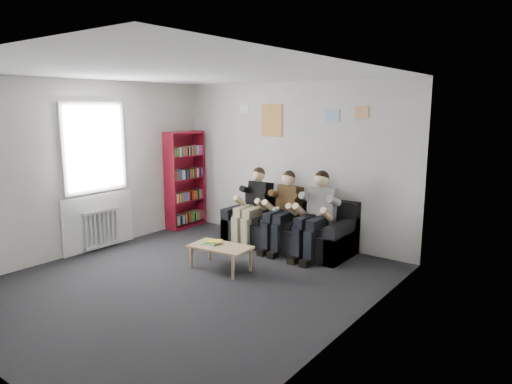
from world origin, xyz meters
TOP-DOWN VIEW (x-y plane):
  - room_shell at (0.00, 0.00)m, footprint 5.00×5.00m
  - sofa at (0.23, 2.09)m, footprint 2.14×0.88m
  - bookshelf at (-2.09, 2.03)m, footprint 0.27×0.82m
  - coffee_table at (0.01, 0.64)m, footprint 0.87×0.48m
  - game_cases at (-0.14, 0.63)m, footprint 0.25×0.22m
  - person_left at (-0.37, 1.90)m, footprint 0.39×0.84m
  - person_middle at (0.23, 1.90)m, footprint 0.39×0.83m
  - person_right at (0.83, 1.89)m, footprint 0.41×0.88m
  - radiator at (-2.15, 0.20)m, footprint 0.10×0.64m
  - window at (-2.22, 0.20)m, footprint 0.05×1.30m
  - poster_large at (-0.40, 2.49)m, footprint 0.42×0.01m
  - poster_blue at (0.75, 2.49)m, footprint 0.25×0.01m
  - poster_pink at (1.25, 2.49)m, footprint 0.22×0.01m
  - poster_sign at (-1.00, 2.49)m, footprint 0.20×0.01m

SIDE VIEW (x-z plane):
  - sofa at x=0.23m, z-range -0.12..0.71m
  - coffee_table at x=0.01m, z-range 0.13..0.48m
  - radiator at x=-2.15m, z-range 0.05..0.65m
  - game_cases at x=-0.14m, z-range 0.35..0.40m
  - person_middle at x=0.23m, z-range 0.00..1.28m
  - person_left at x=-0.37m, z-range 0.00..1.29m
  - person_right at x=0.83m, z-range -0.01..1.32m
  - bookshelf at x=-2.09m, z-range 0.00..1.83m
  - window at x=-2.22m, z-range -0.15..2.21m
  - room_shell at x=0.00m, z-range -1.15..3.85m
  - poster_large at x=-0.40m, z-range 1.77..2.32m
  - poster_blue at x=0.75m, z-range 2.05..2.25m
  - poster_pink at x=1.25m, z-range 2.11..2.29m
  - poster_sign at x=-1.00m, z-range 2.18..2.32m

